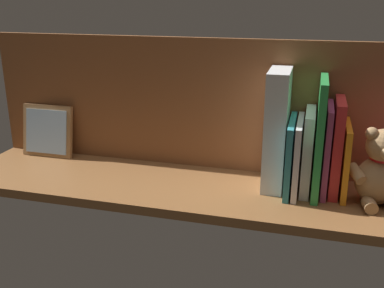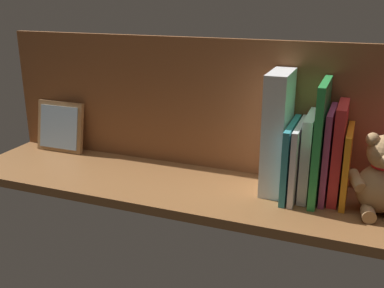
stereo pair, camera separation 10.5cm
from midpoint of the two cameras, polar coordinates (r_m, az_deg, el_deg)
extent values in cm
cube|color=brown|center=(109.50, 2.77, -5.63)|extent=(117.31, 29.39, 2.20)
cube|color=brown|center=(114.97, 4.91, 4.93)|extent=(117.31, 1.50, 33.52)
ellipsoid|color=tan|center=(103.55, 25.50, -5.18)|extent=(11.02, 10.11, 10.50)
sphere|color=tan|center=(99.51, 24.82, 0.56)|extent=(2.79, 2.79, 2.79)
cylinder|color=tan|center=(100.72, 23.00, -4.34)|extent=(4.55, 5.71, 3.88)
cylinder|color=tan|center=(100.61, 24.32, -8.12)|extent=(3.26, 4.26, 2.79)
torus|color=red|center=(101.77, 25.89, -2.55)|extent=(5.36, 5.36, 0.82)
cube|color=orange|center=(105.23, 21.81, -2.57)|extent=(1.42, 14.21, 16.41)
cube|color=red|center=(104.89, 20.85, -0.99)|extent=(2.08, 13.00, 21.64)
cube|color=#B23F72|center=(104.65, 19.67, -1.26)|extent=(1.26, 13.93, 20.38)
cube|color=green|center=(102.86, 18.81, 0.27)|extent=(1.59, 15.81, 26.43)
cube|color=silver|center=(104.99, 17.40, -1.42)|extent=(2.11, 14.02, 18.80)
cube|color=silver|center=(104.34, 16.15, -1.99)|extent=(1.25, 16.36, 16.85)
cube|color=teal|center=(104.44, 15.21, -1.90)|extent=(1.35, 16.45, 16.80)
cube|color=silver|center=(104.52, 13.66, 1.40)|extent=(4.84, 13.21, 27.69)
cube|color=#A87A4C|center=(133.82, -14.24, 2.11)|extent=(14.92, 4.01, 14.48)
cube|color=#99B7D1|center=(133.26, -14.41, 2.03)|extent=(12.53, 2.73, 12.04)
camera|label=1|loc=(0.05, -87.14, 0.96)|focal=42.05mm
camera|label=2|loc=(0.05, 92.86, -0.96)|focal=42.05mm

